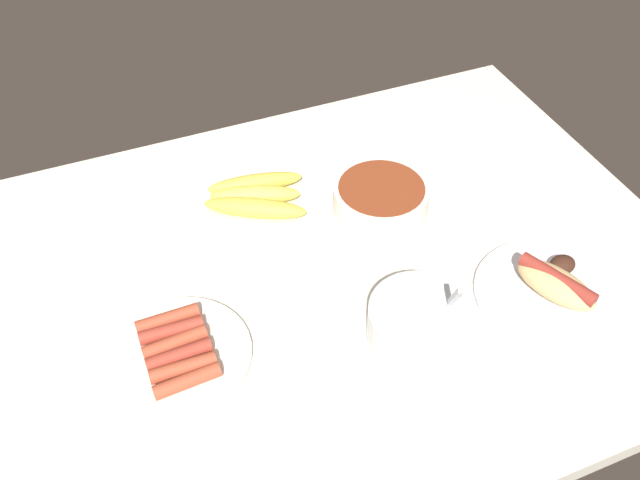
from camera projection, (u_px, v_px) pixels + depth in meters
ground_plane at (327, 277)px, 118.83cm from camera, size 120.00×90.00×3.00cm
bowl_chili at (381, 198)px, 126.27cm from camera, size 17.02×17.02×5.46cm
bowl_coleslaw at (420, 322)px, 105.80cm from camera, size 15.81×15.81×16.16cm
plate_sausages at (178, 353)px, 104.73cm from camera, size 21.84×21.84×3.19cm
plate_hotdog_assembled at (554, 290)px, 112.61cm from camera, size 24.77×24.77×5.61cm
banana_bunch at (255, 196)px, 128.49cm from camera, size 20.09×15.81×3.56cm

